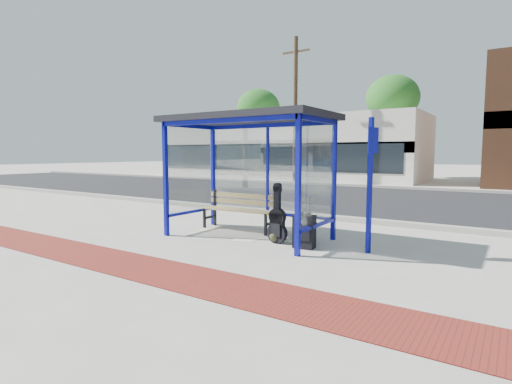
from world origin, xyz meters
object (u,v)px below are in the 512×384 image
Objects in this scene: suitcase at (304,232)px; backpack at (275,234)px; guitar_bag at (277,223)px; bench at (240,208)px.

suitcase reaches higher than backpack.
bench is at bearing 154.98° from guitar_bag.
bench is at bearing 133.86° from backpack.
backpack is at bearing -29.01° from bench.
bench is 1.70× the size of guitar_bag.
suitcase is 0.70m from backpack.
bench is 5.50× the size of backpack.
guitar_bag is 0.25m from backpack.
suitcase is at bearing -5.46° from guitar_bag.
guitar_bag reaches higher than bench.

